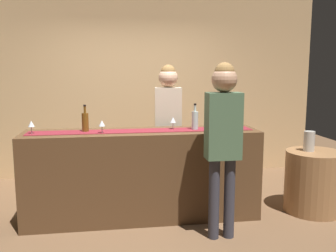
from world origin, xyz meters
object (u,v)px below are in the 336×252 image
Objects in this scene: wine_bottle_clear at (195,120)px; customer_sipping at (223,131)px; wine_glass_near_customer at (102,124)px; round_side_table at (314,182)px; vase_on_side_table at (309,141)px; wine_glass_mid_counter at (31,124)px; wine_glass_far_end at (173,120)px; wine_bottle_amber at (85,122)px; bartender at (168,117)px; wine_bottle_green at (220,119)px.

wine_bottle_clear is 0.65m from customer_sipping.
wine_glass_near_customer reaches higher than round_side_table.
wine_glass_mid_counter is at bearing 178.91° from vase_on_side_table.
wine_glass_near_customer is 1.00× the size of wine_glass_far_end.
wine_bottle_amber is 0.41× the size of round_side_table.
bartender is 7.36× the size of vase_on_side_table.
round_side_table is (1.69, -0.18, -0.76)m from wine_glass_far_end.
wine_glass_mid_counter is (-0.56, -0.05, -0.01)m from wine_bottle_amber.
wine_bottle_amber is 1.00× the size of wine_bottle_green.
customer_sipping is at bearing -158.00° from round_side_table.
wine_bottle_amber reaches higher than vase_on_side_table.
round_side_table is at bearing -30.01° from vase_on_side_table.
wine_glass_mid_counter is at bearing 174.39° from wine_glass_near_customer.
wine_bottle_green reaches higher than wine_glass_mid_counter.
bartender reaches higher than wine_bottle_amber.
wine_bottle_amber is 1.53m from customer_sipping.
wine_bottle_clear reaches higher than round_side_table.
customer_sipping reaches higher than round_side_table.
customer_sipping is 1.39m from vase_on_side_table.
bartender reaches higher than wine_glass_far_end.
bartender is at bearing 110.74° from wine_bottle_clear.
wine_bottle_amber is 2.10× the size of wine_glass_near_customer.
wine_bottle_green is at bearing -0.71° from wine_bottle_amber.
wine_bottle_clear is 1.41m from vase_on_side_table.
wine_glass_mid_counter is 3.33m from round_side_table.
wine_bottle_amber is 0.57m from wine_glass_mid_counter.
customer_sipping is (1.19, -0.56, -0.02)m from wine_glass_near_customer.
wine_glass_near_customer is at bearing -5.61° from wine_glass_mid_counter.
wine_glass_mid_counter is at bearing -179.68° from wine_bottle_clear.
wine_bottle_amber reaches higher than wine_glass_near_customer.
wine_glass_far_end is 1.65m from vase_on_side_table.
customer_sipping reaches higher than wine_glass_near_customer.
wine_glass_mid_counter is 0.60× the size of vase_on_side_table.
wine_glass_mid_counter reaches higher than round_side_table.
wine_bottle_green reaches higher than wine_glass_near_customer.
wine_glass_far_end is at bearing 175.19° from vase_on_side_table.
customer_sipping is (1.37, -0.68, -0.02)m from wine_bottle_amber.
bartender is at bearing 157.41° from round_side_table.
wine_glass_far_end is 1.86m from round_side_table.
wine_bottle_clear is at bearing 177.09° from vase_on_side_table.
wine_bottle_clear is 1.26× the size of vase_on_side_table.
wine_bottle_clear is at bearing 0.32° from wine_glass_mid_counter.
wine_glass_far_end is at bearing 10.53° from wine_glass_near_customer.
wine_glass_near_customer is at bearing -175.40° from wine_bottle_green.
wine_bottle_amber reaches higher than round_side_table.
wine_bottle_amber is at bearing 33.76° from bartender.
wine_glass_mid_counter is at bearing 26.36° from bartender.
bartender reaches higher than vase_on_side_table.
wine_bottle_clear is 1.05m from wine_glass_near_customer.
wine_glass_near_customer is 1.06m from bartender.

